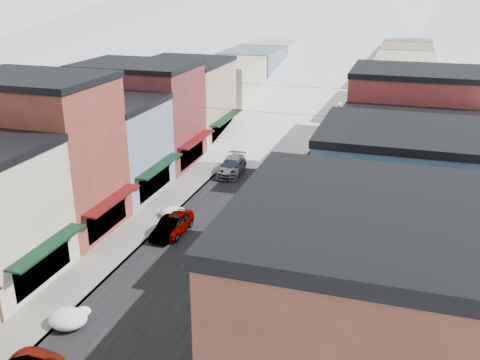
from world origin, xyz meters
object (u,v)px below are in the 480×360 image
Objects in this scene: car_dark_hatch at (169,227)px; car_green_sedan at (244,281)px; car_silver_sedan at (175,224)px; streetlamp_near at (307,184)px; trash_can at (279,242)px.

car_green_sedan is (8.00, -5.89, -0.02)m from car_dark_hatch.
car_silver_sedan reaches higher than car_green_sedan.
streetlamp_near is (9.69, 6.89, 2.28)m from car_dark_hatch.
car_green_sedan is (7.80, -6.50, -0.10)m from car_silver_sedan.
car_silver_sedan is at bearing 178.11° from trash_can.
trash_can is at bearing 3.39° from car_dark_hatch.
car_green_sedan is at bearing -98.25° from trash_can.
car_silver_sedan is 8.71m from trash_can.
trash_can is 7.03m from streetlamp_near.
car_dark_hatch is at bearing -144.58° from streetlamp_near.
trash_can is (8.90, 0.32, -0.10)m from car_dark_hatch.
car_dark_hatch is at bearing -177.92° from trash_can.
car_green_sedan is 13.09m from streetlamp_near.
car_green_sedan reaches higher than trash_can.
car_silver_sedan is at bearing -146.49° from streetlamp_near.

